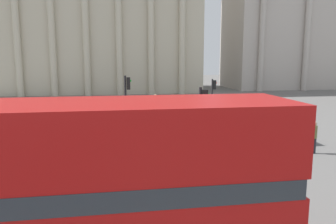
{
  "coord_description": "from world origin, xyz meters",
  "views": [
    {
      "loc": [
        -1.17,
        -2.23,
        5.14
      ],
      "look_at": [
        1.67,
        15.55,
        2.21
      ],
      "focal_mm": 35.0,
      "sensor_mm": 36.0,
      "label": 1
    }
  ],
  "objects": [
    {
      "name": "double_decker_bus",
      "position": [
        -2.26,
        5.06,
        2.33
      ],
      "size": [
        10.28,
        2.67,
        4.2
      ],
      "rotation": [
        0.0,
        0.0,
        -0.03
      ],
      "color": "black",
      "rests_on": "ground_plane"
    },
    {
      "name": "plaza_building_left",
      "position": [
        -5.05,
        52.95,
        12.11
      ],
      "size": [
        34.27,
        16.45,
        24.22
      ],
      "color": "beige",
      "rests_on": "ground_plane"
    },
    {
      "name": "plaza_building_right",
      "position": [
        33.04,
        53.18,
        11.49
      ],
      "size": [
        29.28,
        12.67,
        22.97
      ],
      "color": "#BCB2A8",
      "rests_on": "ground_plane"
    },
    {
      "name": "traffic_light_near",
      "position": [
        2.19,
        10.23,
        2.63
      ],
      "size": [
        0.42,
        0.24,
        4.04
      ],
      "color": "black",
      "rests_on": "ground_plane"
    },
    {
      "name": "traffic_light_mid",
      "position": [
        -0.57,
        16.64,
        2.72
      ],
      "size": [
        0.42,
        0.24,
        4.19
      ],
      "color": "black",
      "rests_on": "ground_plane"
    },
    {
      "name": "traffic_light_far",
      "position": [
        6.2,
        21.95,
        2.37
      ],
      "size": [
        0.42,
        0.24,
        3.62
      ],
      "color": "black",
      "rests_on": "ground_plane"
    },
    {
      "name": "car_silver",
      "position": [
        -6.94,
        19.43,
        0.7
      ],
      "size": [
        4.2,
        1.93,
        1.35
      ],
      "rotation": [
        0.0,
        0.0,
        1.54
      ],
      "color": "black",
      "rests_on": "ground_plane"
    },
    {
      "name": "car_navy",
      "position": [
        8.2,
        16.08,
        0.7
      ],
      "size": [
        4.2,
        1.93,
        1.35
      ],
      "rotation": [
        0.0,
        0.0,
        0.33
      ],
      "color": "black",
      "rests_on": "ground_plane"
    },
    {
      "name": "pedestrian_black",
      "position": [
        2.54,
        28.45,
        1.06
      ],
      "size": [
        0.32,
        0.32,
        1.83
      ],
      "rotation": [
        0.0,
        0.0,
        0.78
      ],
      "color": "#282B33",
      "rests_on": "ground_plane"
    },
    {
      "name": "pedestrian_yellow",
      "position": [
        -3.57,
        17.99,
        1.03
      ],
      "size": [
        0.32,
        0.32,
        1.78
      ],
      "rotation": [
        0.0,
        0.0,
        4.55
      ],
      "color": "#282B33",
      "rests_on": "ground_plane"
    },
    {
      "name": "pedestrian_red",
      "position": [
        -6.62,
        25.11,
        1.06
      ],
      "size": [
        0.32,
        0.32,
        1.82
      ],
      "rotation": [
        0.0,
        0.0,
        6.18
      ],
      "color": "#282B33",
      "rests_on": "ground_plane"
    },
    {
      "name": "pedestrian_olive",
      "position": [
        9.43,
        13.68,
        1.03
      ],
      "size": [
        0.32,
        0.32,
        1.78
      ],
      "rotation": [
        0.0,
        0.0,
        2.5
      ],
      "color": "#282B33",
      "rests_on": "ground_plane"
    }
  ]
}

